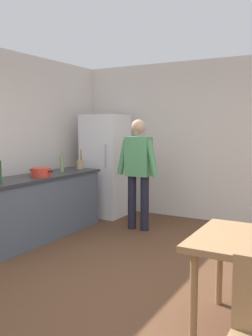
% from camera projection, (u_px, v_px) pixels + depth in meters
% --- Properties ---
extents(ground_plane, '(14.00, 14.00, 0.00)m').
position_uv_depth(ground_plane, '(137.00, 287.00, 3.67)').
color(ground_plane, brown).
extents(wall_back, '(6.40, 0.12, 2.70)m').
position_uv_depth(wall_back, '(221.00, 141.00, 6.12)').
color(wall_back, silver).
rests_on(wall_back, ground_plane).
extents(kitchen_counter, '(0.64, 2.20, 0.90)m').
position_uv_depth(kitchen_counter, '(40.00, 206.00, 5.28)').
color(kitchen_counter, '#4C5666').
rests_on(kitchen_counter, ground_plane).
extents(refrigerator, '(0.70, 0.67, 1.80)m').
position_uv_depth(refrigerator, '(105.00, 166.00, 6.57)').
color(refrigerator, white).
rests_on(refrigerator, ground_plane).
extents(person, '(0.70, 0.22, 1.70)m').
position_uv_depth(person, '(138.00, 167.00, 5.62)').
color(person, '#1E1E2D').
rests_on(person, ground_plane).
extents(cooking_pot, '(0.40, 0.28, 0.12)m').
position_uv_depth(cooking_pot, '(41.00, 172.00, 5.12)').
color(cooking_pot, red).
rests_on(cooking_pot, kitchen_counter).
extents(utensil_jar, '(0.11, 0.11, 0.32)m').
position_uv_depth(utensil_jar, '(80.00, 164.00, 6.06)').
color(utensil_jar, tan).
rests_on(utensil_jar, kitchen_counter).
extents(bottle_vinegar_tall, '(0.06, 0.06, 0.32)m').
position_uv_depth(bottle_vinegar_tall, '(62.00, 163.00, 5.60)').
color(bottle_vinegar_tall, gray).
rests_on(bottle_vinegar_tall, kitchen_counter).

